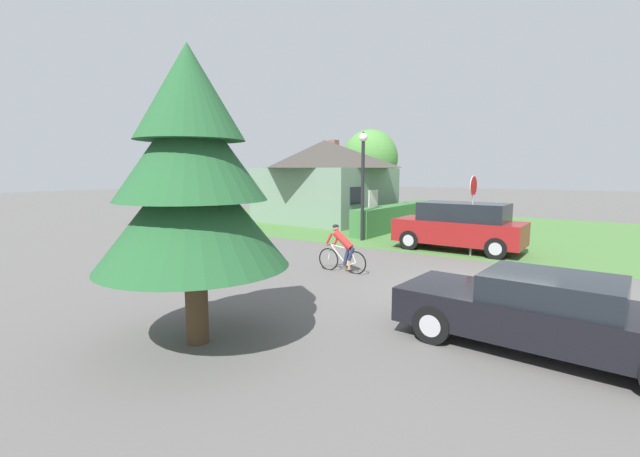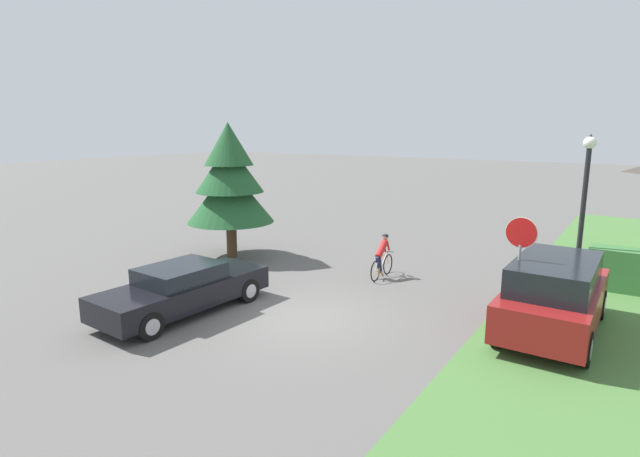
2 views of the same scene
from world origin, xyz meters
The scene contains 7 objects.
ground_plane centered at (0.00, 0.00, 0.00)m, with size 140.00×140.00×0.00m, color #5B5956.
sedan_left_lane centered at (-2.83, -1.46, 0.66)m, with size 2.02×4.88×1.32m.
cyclist centered at (0.15, 4.40, 0.69)m, with size 0.44×1.66×1.45m.
parked_suv_right centered at (5.66, 2.57, 0.94)m, with size 2.03×4.70×1.85m.
stop_sign centered at (4.92, 1.93, 2.04)m, with size 0.74×0.07×2.87m.
street_lamp centered at (5.68, 6.82, 3.04)m, with size 0.37×0.37×4.72m.
conifer_tall_near centered at (-5.89, 3.65, 2.97)m, with size 3.26×3.26×5.11m.
Camera 2 is at (7.25, -10.08, 4.87)m, focal length 28.00 mm.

